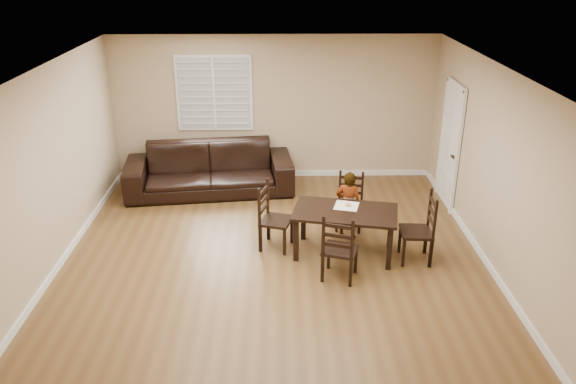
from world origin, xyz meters
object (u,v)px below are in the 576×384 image
object	(u,v)px
sofa	(210,169)
chair_near	(350,202)
dining_table	(345,216)
chair_left	(268,218)
chair_far	(338,253)
chair_right	(425,231)
child	(348,205)
donut	(348,205)

from	to	relation	value
sofa	chair_near	bearing A→B (deg)	-37.32
dining_table	chair_near	world-z (taller)	chair_near
chair_near	chair_left	world-z (taller)	chair_left
chair_near	chair_left	xyz separation A→B (m)	(-1.28, -0.67, 0.05)
chair_far	chair_right	world-z (taller)	chair_right
chair_left	dining_table	bearing A→B (deg)	-85.28
child	sofa	bearing A→B (deg)	-19.50
chair_right	sofa	distance (m)	4.16
chair_right	chair_far	bearing A→B (deg)	-62.71
chair_left	chair_right	world-z (taller)	chair_right
donut	child	bearing A→B (deg)	81.28
chair_right	donut	world-z (taller)	chair_right
dining_table	child	xyz separation A→B (m)	(0.11, 0.52, -0.06)
dining_table	chair_far	xyz separation A→B (m)	(-0.17, -0.76, -0.15)
chair_left	child	size ratio (longest dim) A/B	0.94
chair_left	donut	distance (m)	1.18
chair_near	chair_right	world-z (taller)	chair_right
chair_right	child	bearing A→B (deg)	-122.21
chair_left	chair_near	bearing A→B (deg)	-45.46
chair_right	donut	distance (m)	1.14
chair_near	chair_right	size ratio (longest dim) A/B	0.88
chair_right	sofa	world-z (taller)	chair_right
chair_far	donut	size ratio (longest dim) A/B	10.26
chair_right	donut	bearing A→B (deg)	-105.34
dining_table	chair_right	size ratio (longest dim) A/B	1.56
chair_far	chair_right	distance (m)	1.39
chair_far	donut	bearing A→B (deg)	-85.25
dining_table	donut	world-z (taller)	donut
child	sofa	xyz separation A→B (m)	(-2.30, 1.80, -0.10)
chair_right	child	xyz separation A→B (m)	(-1.00, 0.73, 0.07)
donut	chair_near	bearing A→B (deg)	79.78
dining_table	chair_right	xyz separation A→B (m)	(1.11, -0.21, -0.13)
dining_table	child	world-z (taller)	child
chair_right	donut	size ratio (longest dim) A/B	10.80
chair_near	sofa	xyz separation A→B (m)	(-2.38, 1.41, 0.02)
chair_near	child	distance (m)	0.42
chair_right	child	size ratio (longest dim) A/B	0.96
chair_right	child	distance (m)	1.24
chair_left	sofa	bearing A→B (deg)	44.60
chair_left	chair_right	bearing A→B (deg)	-84.57
chair_near	chair_far	size ratio (longest dim) A/B	0.93
child	donut	xyz separation A→B (m)	(-0.06, -0.36, 0.17)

